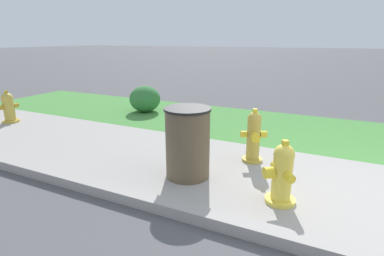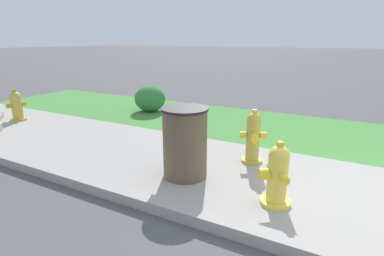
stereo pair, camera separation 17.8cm
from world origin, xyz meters
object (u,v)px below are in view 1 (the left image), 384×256
Objects in this scene: fire_hydrant_by_grass_verge at (254,137)px; fire_hydrant_at_driveway at (9,108)px; shrub_bush_mid_verge at (145,99)px; trash_bin at (188,143)px; fire_hydrant_mid_block at (282,174)px.

fire_hydrant_at_driveway is at bearing -23.19° from fire_hydrant_by_grass_verge.
trash_bin is at bearing -47.37° from shrub_bush_mid_verge.
trash_bin is (-1.16, 0.15, 0.11)m from fire_hydrant_mid_block.
fire_hydrant_at_driveway is 2.83m from shrub_bush_mid_verge.
fire_hydrant_at_driveway is (-5.62, 0.82, -0.02)m from fire_hydrant_mid_block.
fire_hydrant_at_driveway is 4.51m from trash_bin.
trash_bin reaches higher than fire_hydrant_at_driveway.
fire_hydrant_mid_block is 5.68m from fire_hydrant_at_driveway.
shrub_bush_mid_verge is at bearing 15.42° from fire_hydrant_mid_block.
fire_hydrant_by_grass_verge is 0.86× the size of trash_bin.
trash_bin is (-0.61, -0.82, 0.08)m from fire_hydrant_by_grass_verge.
fire_hydrant_mid_block is at bearing 94.84° from fire_hydrant_by_grass_verge.
fire_hydrant_mid_block is 0.91× the size of fire_hydrant_by_grass_verge.
fire_hydrant_by_grass_verge is at bearing -77.15° from fire_hydrant_at_driveway.
trash_bin is at bearing 46.16° from fire_hydrant_mid_block.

